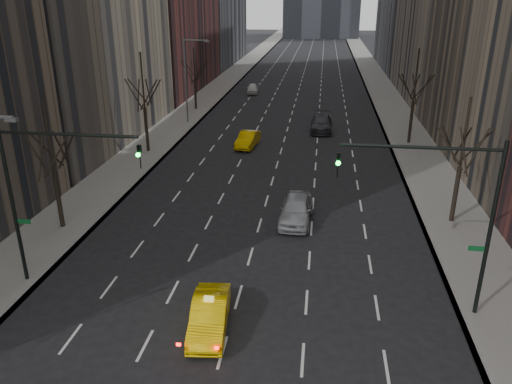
% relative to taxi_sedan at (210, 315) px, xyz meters
% --- Properties ---
extents(sidewalk_left, '(4.50, 320.00, 0.15)m').
position_rel_taxi_sedan_xyz_m(sidewalk_left, '(-11.43, 60.56, -0.63)').
color(sidewalk_left, slate).
rests_on(sidewalk_left, ground).
extents(sidewalk_right, '(4.50, 320.00, 0.15)m').
position_rel_taxi_sedan_xyz_m(sidewalk_right, '(13.07, 60.56, -0.63)').
color(sidewalk_right, slate).
rests_on(sidewalk_right, ground).
extents(tree_lw_b, '(3.36, 3.50, 7.82)m').
position_rel_taxi_sedan_xyz_m(tree_lw_b, '(-11.18, 8.56, 3.01)').
color(tree_lw_b, black).
rests_on(tree_lw_b, ground).
extents(tree_lw_c, '(3.36, 3.50, 8.74)m').
position_rel_taxi_sedan_xyz_m(tree_lw_c, '(-11.18, 24.56, 3.33)').
color(tree_lw_c, black).
rests_on(tree_lw_c, ground).
extents(tree_lw_d, '(3.36, 3.50, 7.36)m').
position_rel_taxi_sedan_xyz_m(tree_lw_d, '(-11.18, 42.56, 2.86)').
color(tree_lw_d, black).
rests_on(tree_lw_d, ground).
extents(tree_rw_b, '(3.36, 3.50, 7.82)m').
position_rel_taxi_sedan_xyz_m(tree_rw_b, '(12.82, 12.56, 3.01)').
color(tree_rw_b, black).
rests_on(tree_rw_b, ground).
extents(tree_rw_c, '(3.36, 3.50, 8.74)m').
position_rel_taxi_sedan_xyz_m(tree_rw_c, '(12.82, 30.56, 3.33)').
color(tree_rw_c, black).
rests_on(tree_rw_c, ground).
extents(traffic_mast_left, '(6.69, 0.39, 8.00)m').
position_rel_taxi_sedan_xyz_m(traffic_mast_left, '(-8.28, 2.55, 4.78)').
color(traffic_mast_left, black).
rests_on(traffic_mast_left, ground).
extents(traffic_mast_right, '(6.69, 0.39, 8.00)m').
position_rel_taxi_sedan_xyz_m(traffic_mast_right, '(9.93, 2.55, 4.78)').
color(traffic_mast_right, black).
rests_on(traffic_mast_right, ground).
extents(streetlight_far, '(2.83, 0.22, 9.00)m').
position_rel_taxi_sedan_xyz_m(streetlight_far, '(-10.02, 35.56, 4.91)').
color(streetlight_far, slate).
rests_on(streetlight_far, ground).
extents(taxi_sedan, '(1.91, 4.41, 1.41)m').
position_rel_taxi_sedan_xyz_m(taxi_sedan, '(0.00, 0.00, 0.00)').
color(taxi_sedan, yellow).
rests_on(taxi_sedan, ground).
extents(silver_sedan_ahead, '(2.15, 4.95, 1.66)m').
position_rel_taxi_sedan_xyz_m(silver_sedan_ahead, '(3.05, 11.47, 0.12)').
color(silver_sedan_ahead, '#A1A5A9').
rests_on(silver_sedan_ahead, ground).
extents(far_taxi, '(1.99, 4.48, 1.43)m').
position_rel_taxi_sedan_xyz_m(far_taxi, '(-2.42, 27.50, 0.01)').
color(far_taxi, '#E1AE04').
rests_on(far_taxi, ground).
extents(far_suv_grey, '(2.28, 5.57, 1.61)m').
position_rel_taxi_sedan_xyz_m(far_suv_grey, '(4.39, 34.40, 0.10)').
color(far_suv_grey, '#2E2E33').
rests_on(far_suv_grey, ground).
extents(far_car_white, '(1.99, 4.15, 1.37)m').
position_rel_taxi_sedan_xyz_m(far_car_white, '(-5.72, 54.39, -0.02)').
color(far_car_white, silver).
rests_on(far_car_white, ground).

